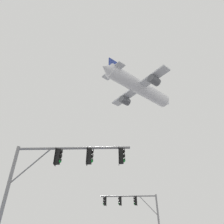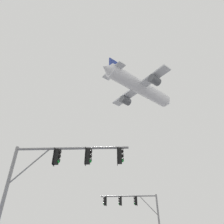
{
  "view_description": "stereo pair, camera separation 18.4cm",
  "coord_description": "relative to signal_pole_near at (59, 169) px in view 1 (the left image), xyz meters",
  "views": [
    {
      "loc": [
        0.48,
        -4.52,
        1.24
      ],
      "look_at": [
        0.35,
        17.91,
        15.86
      ],
      "focal_mm": 33.21,
      "sensor_mm": 36.0,
      "label": 1
    },
    {
      "loc": [
        0.66,
        -4.52,
        1.24
      ],
      "look_at": [
        0.35,
        17.91,
        15.86
      ],
      "focal_mm": 33.21,
      "sensor_mm": 36.0,
      "label": 2
    }
  ],
  "objects": [
    {
      "name": "airplane",
      "position": [
        9.52,
        26.52,
        28.16
      ],
      "size": [
        19.13,
        16.34,
        6.12
      ],
      "color": "white"
    },
    {
      "name": "signal_pole_near",
      "position": [
        0.0,
        0.0,
        0.0
      ],
      "size": [
        6.97,
        0.56,
        6.43
      ],
      "color": "gray",
      "rests_on": "ground"
    },
    {
      "name": "signal_pole_far",
      "position": [
        5.56,
        13.7,
        -0.1
      ],
      "size": [
        6.5,
        0.65,
        6.32
      ],
      "color": "gray",
      "rests_on": "ground"
    }
  ]
}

